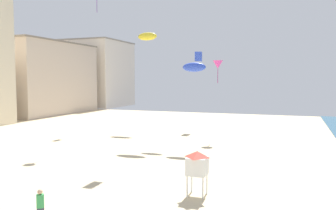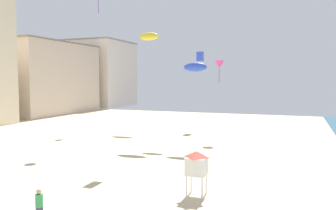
{
  "view_description": "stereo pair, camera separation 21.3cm",
  "coord_description": "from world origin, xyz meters",
  "px_view_note": "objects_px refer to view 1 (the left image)",
  "views": [
    {
      "loc": [
        14.19,
        -5.97,
        6.57
      ],
      "look_at": [
        6.37,
        15.38,
        4.88
      ],
      "focal_mm": 36.75,
      "sensor_mm": 36.0,
      "label": 1
    },
    {
      "loc": [
        14.39,
        -5.89,
        6.57
      ],
      "look_at": [
        6.37,
        15.38,
        4.88
      ],
      "focal_mm": 36.75,
      "sensor_mm": 36.0,
      "label": 2
    }
  ],
  "objects_px": {
    "kite_blue_parafoil": "(194,67)",
    "kite_yellow_parafoil": "(147,36)",
    "lifeguard_stand": "(197,164)",
    "kite_flyer": "(40,205)",
    "kite_blue_box": "(198,57)",
    "kite_magenta_delta": "(218,65)"
  },
  "relations": [
    {
      "from": "kite_blue_parafoil",
      "to": "kite_yellow_parafoil",
      "type": "bearing_deg",
      "value": 131.7
    },
    {
      "from": "kite_blue_parafoil",
      "to": "kite_yellow_parafoil",
      "type": "distance_m",
      "value": 15.21
    },
    {
      "from": "kite_blue_box",
      "to": "kite_magenta_delta",
      "type": "distance_m",
      "value": 8.47
    },
    {
      "from": "kite_blue_parafoil",
      "to": "kite_yellow_parafoil",
      "type": "height_order",
      "value": "kite_yellow_parafoil"
    },
    {
      "from": "lifeguard_stand",
      "to": "kite_yellow_parafoil",
      "type": "xyz_separation_m",
      "value": [
        -13.75,
        24.63,
        10.54
      ]
    },
    {
      "from": "kite_flyer",
      "to": "kite_blue_box",
      "type": "height_order",
      "value": "kite_blue_box"
    },
    {
      "from": "kite_flyer",
      "to": "kite_blue_parafoil",
      "type": "bearing_deg",
      "value": 22.23
    },
    {
      "from": "kite_flyer",
      "to": "kite_magenta_delta",
      "type": "bearing_deg",
      "value": 20.82
    },
    {
      "from": "kite_flyer",
      "to": "lifeguard_stand",
      "type": "bearing_deg",
      "value": -15.45
    },
    {
      "from": "lifeguard_stand",
      "to": "kite_blue_box",
      "type": "bearing_deg",
      "value": 86.79
    },
    {
      "from": "kite_flyer",
      "to": "lifeguard_stand",
      "type": "distance_m",
      "value": 8.45
    },
    {
      "from": "lifeguard_stand",
      "to": "kite_blue_parafoil",
      "type": "xyz_separation_m",
      "value": [
        -4.11,
        13.81,
        5.92
      ]
    },
    {
      "from": "kite_blue_parafoil",
      "to": "kite_blue_box",
      "type": "distance_m",
      "value": 13.58
    },
    {
      "from": "kite_flyer",
      "to": "lifeguard_stand",
      "type": "xyz_separation_m",
      "value": [
        5.62,
        6.24,
        0.92
      ]
    },
    {
      "from": "lifeguard_stand",
      "to": "kite_blue_parafoil",
      "type": "height_order",
      "value": "kite_blue_parafoil"
    },
    {
      "from": "lifeguard_stand",
      "to": "kite_blue_parafoil",
      "type": "relative_size",
      "value": 1.1
    },
    {
      "from": "kite_flyer",
      "to": "kite_yellow_parafoil",
      "type": "xyz_separation_m",
      "value": [
        -8.13,
        30.87,
        11.46
      ]
    },
    {
      "from": "kite_magenta_delta",
      "to": "kite_blue_parafoil",
      "type": "bearing_deg",
      "value": -100.49
    },
    {
      "from": "kite_magenta_delta",
      "to": "kite_yellow_parafoil",
      "type": "relative_size",
      "value": 0.92
    },
    {
      "from": "kite_flyer",
      "to": "kite_magenta_delta",
      "type": "distance_m",
      "value": 27.05
    },
    {
      "from": "kite_blue_parafoil",
      "to": "kite_flyer",
      "type": "bearing_deg",
      "value": -94.31
    },
    {
      "from": "kite_blue_box",
      "to": "kite_magenta_delta",
      "type": "xyz_separation_m",
      "value": [
        4.2,
        -7.21,
        -1.44
      ]
    }
  ]
}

